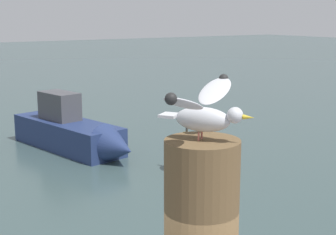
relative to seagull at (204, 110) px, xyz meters
The scene contains 3 objects.
seagull is the anchor object (origin of this frame).
boat_navy 10.58m from the seagull, 69.58° to the left, with size 1.77×4.27×1.48m.
channel_buoy 8.73m from the seagull, 54.52° to the left, with size 0.56×0.56×1.33m.
Camera 1 is at (-1.54, -2.03, 3.29)m, focal length 53.97 mm.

